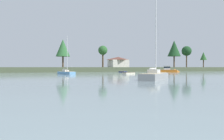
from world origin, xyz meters
name	(u,v)px	position (x,y,z in m)	size (l,w,h in m)	color
far_shore_bank	(49,69)	(0.00, 97.00, 0.88)	(198.06, 45.93, 1.77)	#4C563D
dinghy_navy	(123,72)	(21.49, 67.96, 0.13)	(2.18, 3.49, 0.53)	navy
dinghy_cream	(129,73)	(13.40, 47.30, 0.16)	(3.98, 2.82, 0.67)	beige
sailboat_grey	(155,78)	(5.01, 22.38, 0.27)	(8.00, 7.75, 12.68)	gray
sailboat_skyblue	(66,73)	(-1.67, 51.98, 0.21)	(3.44, 6.52, 10.03)	#669ECC
cruiser_orange	(169,71)	(37.54, 63.15, 0.51)	(7.75, 6.43, 4.05)	orange
shore_tree_far_right	(187,51)	(66.24, 87.80, 9.78)	(4.90, 4.90, 10.57)	brown
shore_tree_center	(63,48)	(4.99, 91.24, 9.73)	(5.82, 5.82, 11.58)	brown
shore_tree_center_right	(103,51)	(20.66, 85.85, 8.67)	(3.88, 3.88, 9.03)	brown
shore_tree_center_left	(174,48)	(54.79, 82.81, 10.42)	(5.97, 5.97, 12.36)	brown
shore_tree_right	(203,56)	(81.12, 91.84, 7.70)	(3.47, 3.47, 8.16)	brown
cottage_behind_trees	(118,62)	(37.74, 108.09, 4.60)	(10.12, 8.42, 5.49)	silver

